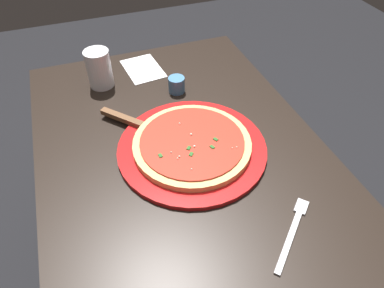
{
  "coord_description": "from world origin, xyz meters",
  "views": [
    {
      "loc": [
        0.58,
        -0.18,
        1.34
      ],
      "look_at": [
        0.01,
        0.02,
        0.75
      ],
      "focal_mm": 32.59,
      "sensor_mm": 36.0,
      "label": 1
    }
  ],
  "objects_px": {
    "pizza": "(192,143)",
    "pizza_server": "(135,123)",
    "cup_small_sauce": "(177,85)",
    "fork": "(293,230)",
    "cup_tall_drink": "(99,69)",
    "napkin_folded_right": "(142,69)",
    "serving_plate": "(192,148)"
  },
  "relations": [
    {
      "from": "pizza",
      "to": "pizza_server",
      "type": "height_order",
      "value": "pizza"
    },
    {
      "from": "pizza",
      "to": "cup_small_sauce",
      "type": "xyz_separation_m",
      "value": [
        -0.25,
        0.04,
        0.0
      ]
    },
    {
      "from": "pizza",
      "to": "fork",
      "type": "relative_size",
      "value": 1.93
    },
    {
      "from": "cup_tall_drink",
      "to": "napkin_folded_right",
      "type": "height_order",
      "value": "cup_tall_drink"
    },
    {
      "from": "pizza",
      "to": "cup_small_sauce",
      "type": "bearing_deg",
      "value": 170.51
    },
    {
      "from": "pizza_server",
      "to": "cup_tall_drink",
      "type": "relative_size",
      "value": 1.71
    },
    {
      "from": "pizza",
      "to": "fork",
      "type": "xyz_separation_m",
      "value": [
        0.28,
        0.11,
        -0.02
      ]
    },
    {
      "from": "serving_plate",
      "to": "pizza",
      "type": "relative_size",
      "value": 1.27
    },
    {
      "from": "cup_tall_drink",
      "to": "cup_small_sauce",
      "type": "bearing_deg",
      "value": 61.92
    },
    {
      "from": "serving_plate",
      "to": "cup_small_sauce",
      "type": "bearing_deg",
      "value": 170.51
    },
    {
      "from": "serving_plate",
      "to": "fork",
      "type": "height_order",
      "value": "serving_plate"
    },
    {
      "from": "cup_tall_drink",
      "to": "cup_small_sauce",
      "type": "relative_size",
      "value": 2.36
    },
    {
      "from": "pizza",
      "to": "fork",
      "type": "bearing_deg",
      "value": 21.68
    },
    {
      "from": "cup_tall_drink",
      "to": "napkin_folded_right",
      "type": "distance_m",
      "value": 0.15
    },
    {
      "from": "pizza_server",
      "to": "cup_tall_drink",
      "type": "xyz_separation_m",
      "value": [
        -0.23,
        -0.05,
        0.04
      ]
    },
    {
      "from": "serving_plate",
      "to": "fork",
      "type": "relative_size",
      "value": 2.45
    },
    {
      "from": "pizza_server",
      "to": "cup_small_sauce",
      "type": "distance_m",
      "value": 0.2
    },
    {
      "from": "cup_small_sauce",
      "to": "serving_plate",
      "type": "bearing_deg",
      "value": -9.49
    },
    {
      "from": "napkin_folded_right",
      "to": "serving_plate",
      "type": "bearing_deg",
      "value": 3.83
    },
    {
      "from": "fork",
      "to": "serving_plate",
      "type": "bearing_deg",
      "value": -158.32
    },
    {
      "from": "pizza",
      "to": "pizza_server",
      "type": "relative_size",
      "value": 1.49
    },
    {
      "from": "pizza",
      "to": "pizza_server",
      "type": "xyz_separation_m",
      "value": [
        -0.13,
        -0.11,
        -0.0
      ]
    },
    {
      "from": "pizza",
      "to": "fork",
      "type": "distance_m",
      "value": 0.31
    },
    {
      "from": "cup_small_sauce",
      "to": "napkin_folded_right",
      "type": "bearing_deg",
      "value": -156.01
    },
    {
      "from": "pizza_server",
      "to": "napkin_folded_right",
      "type": "height_order",
      "value": "pizza_server"
    },
    {
      "from": "pizza",
      "to": "pizza_server",
      "type": "distance_m",
      "value": 0.17
    },
    {
      "from": "pizza",
      "to": "pizza_server",
      "type": "bearing_deg",
      "value": -138.32
    },
    {
      "from": "serving_plate",
      "to": "fork",
      "type": "bearing_deg",
      "value": 21.68
    },
    {
      "from": "pizza",
      "to": "cup_tall_drink",
      "type": "xyz_separation_m",
      "value": [
        -0.36,
        -0.16,
        0.03
      ]
    },
    {
      "from": "cup_small_sauce",
      "to": "napkin_folded_right",
      "type": "relative_size",
      "value": 0.31
    },
    {
      "from": "serving_plate",
      "to": "cup_small_sauce",
      "type": "xyz_separation_m",
      "value": [
        -0.25,
        0.04,
        0.02
      ]
    },
    {
      "from": "serving_plate",
      "to": "cup_tall_drink",
      "type": "distance_m",
      "value": 0.39
    }
  ]
}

